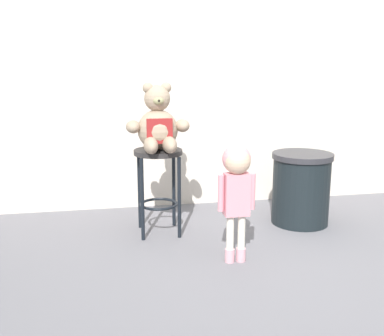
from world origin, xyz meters
TOP-DOWN VIEW (x-y plane):
  - ground_plane at (0.00, 0.00)m, footprint 24.00×24.00m
  - building_wall at (0.00, 1.97)m, footprint 6.72×0.30m
  - bar_stool_with_teddy at (-0.89, 1.02)m, footprint 0.42×0.42m
  - teddy_bear at (-0.89, 0.99)m, footprint 0.54×0.49m
  - child_walking at (-0.40, 0.29)m, footprint 0.29×0.23m
  - trash_bin at (0.45, 1.03)m, footprint 0.56×0.56m

SIDE VIEW (x-z plane):
  - ground_plane at x=0.00m, z-range 0.00..0.00m
  - trash_bin at x=0.45m, z-range 0.00..0.68m
  - bar_stool_with_teddy at x=-0.89m, z-range 0.17..0.93m
  - child_walking at x=-0.40m, z-range 0.20..1.11m
  - teddy_bear at x=-0.89m, z-range 0.68..1.26m
  - building_wall at x=0.00m, z-range 0.00..3.56m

